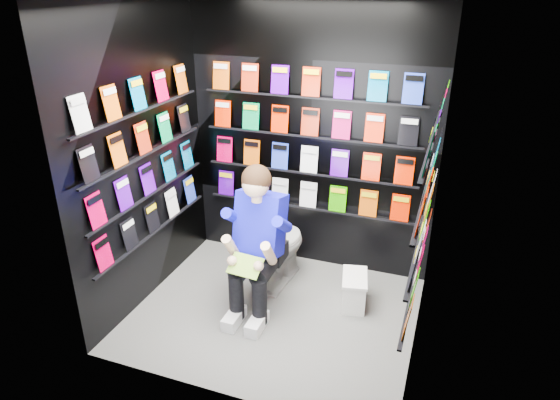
% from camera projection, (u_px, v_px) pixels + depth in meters
% --- Properties ---
extents(floor, '(2.40, 2.40, 0.00)m').
position_uv_depth(floor, '(274.00, 313.00, 4.42)').
color(floor, '#5D5D5A').
rests_on(floor, ground).
extents(wall_back, '(2.40, 0.04, 2.60)m').
position_uv_depth(wall_back, '(311.00, 141.00, 4.74)').
color(wall_back, black).
rests_on(wall_back, floor).
extents(wall_front, '(2.40, 0.04, 2.60)m').
position_uv_depth(wall_front, '(215.00, 233.00, 3.03)').
color(wall_front, black).
rests_on(wall_front, floor).
extents(wall_left, '(0.04, 2.00, 2.60)m').
position_uv_depth(wall_left, '(142.00, 159.00, 4.26)').
color(wall_left, black).
rests_on(wall_left, floor).
extents(wall_right, '(0.04, 2.00, 2.60)m').
position_uv_depth(wall_right, '(432.00, 198.00, 3.51)').
color(wall_right, black).
rests_on(wall_right, floor).
extents(comics_back, '(2.10, 0.06, 1.37)m').
position_uv_depth(comics_back, '(310.00, 141.00, 4.72)').
color(comics_back, '#CD0040').
rests_on(comics_back, wall_back).
extents(comics_left, '(0.06, 1.70, 1.37)m').
position_uv_depth(comics_left, '(145.00, 159.00, 4.25)').
color(comics_left, '#CD0040').
rests_on(comics_left, wall_left).
extents(comics_right, '(0.06, 1.70, 1.37)m').
position_uv_depth(comics_right, '(428.00, 197.00, 3.52)').
color(comics_right, '#CD0040').
rests_on(comics_right, wall_right).
extents(toilet, '(0.49, 0.78, 0.73)m').
position_uv_depth(toilet, '(277.00, 247.00, 4.76)').
color(toilet, silver).
rests_on(toilet, floor).
extents(longbox, '(0.27, 0.39, 0.27)m').
position_uv_depth(longbox, '(354.00, 292.00, 4.48)').
color(longbox, white).
rests_on(longbox, floor).
extents(longbox_lid, '(0.29, 0.41, 0.03)m').
position_uv_depth(longbox_lid, '(355.00, 278.00, 4.42)').
color(longbox_lid, white).
rests_on(longbox_lid, longbox).
extents(reader, '(0.62, 0.86, 1.49)m').
position_uv_depth(reader, '(261.00, 224.00, 4.26)').
color(reader, '#1817C3').
rests_on(reader, toilet).
extents(held_comic, '(0.29, 0.19, 0.12)m').
position_uv_depth(held_comic, '(245.00, 266.00, 4.05)').
color(held_comic, green).
rests_on(held_comic, reader).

